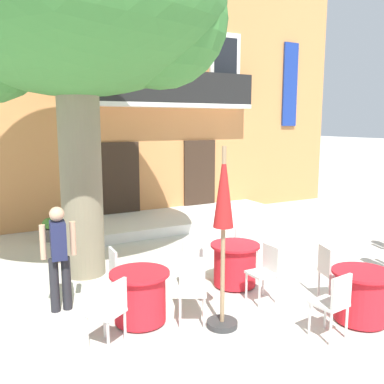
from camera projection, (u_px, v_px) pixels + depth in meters
The scene contains 18 objects.
ground_plane at pixel (256, 265), 8.52m from camera, with size 120.00×120.00×0.00m, color beige.
building_facade at pixel (136, 95), 14.04m from camera, with size 13.00×5.09×7.50m.
entrance_step_platform at pixel (178, 219), 11.96m from camera, with size 6.33×2.21×0.25m, color silver.
plane_tree at pixel (68, 9), 7.26m from camera, with size 5.60×4.92×6.58m.
cafe_table_near_tree at pixel (140, 297), 6.03m from camera, with size 0.86×0.86×0.76m.
cafe_chair_near_tree_0 at pixel (192, 285), 6.08m from camera, with size 0.54×0.54×0.91m.
cafe_chair_near_tree_1 at pixel (120, 272), 6.64m from camera, with size 0.42×0.42×0.91m.
cafe_chair_near_tree_2 at pixel (110, 309), 5.32m from camera, with size 0.55×0.55×0.91m.
cafe_table_middle at pixel (235, 264), 7.39m from camera, with size 0.86×0.86×0.76m.
cafe_chair_middle_0 at pixel (243, 245), 8.08m from camera, with size 0.56×0.56×0.91m.
cafe_chair_middle_1 at pixel (193, 260), 7.21m from camera, with size 0.52×0.52×0.91m.
cafe_chair_middle_2 at pixel (265, 269), 6.76m from camera, with size 0.40×0.40×0.91m.
cafe_table_front at pixel (361, 296), 6.05m from camera, with size 0.86×0.86×0.76m.
cafe_chair_front_1 at pixel (330, 269), 6.74m from camera, with size 0.50×0.50×0.91m.
cafe_chair_front_2 at pixel (334, 301), 5.54m from camera, with size 0.44×0.44×0.91m.
cafe_umbrella at pixel (223, 212), 5.69m from camera, with size 0.44×0.44×2.55m.
ground_planter_left at pixel (50, 228), 10.20m from camera, with size 0.38×0.38×0.58m.
pedestrian_mid_plaza at pixel (59, 253), 6.34m from camera, with size 0.53×0.36×1.62m.
Camera 1 is at (-5.06, -6.54, 2.87)m, focal length 39.38 mm.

